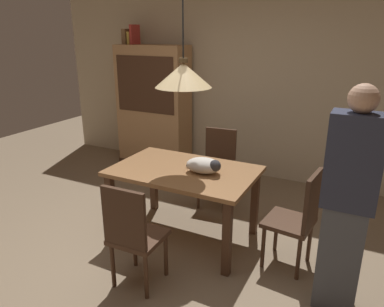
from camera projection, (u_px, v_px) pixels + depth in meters
ground at (152, 266)px, 3.29m from camera, size 10.00×10.00×0.00m
back_wall at (251, 75)px, 5.06m from camera, size 6.40×0.10×2.90m
dining_table at (184, 179)px, 3.57m from camera, size 1.40×0.90×0.75m
chair_near_front at (133, 233)px, 2.88m from camera, size 0.41×0.41×0.93m
chair_far_back at (218, 164)px, 4.36m from camera, size 0.43×0.43×0.93m
chair_right_side at (298, 216)px, 3.13m from camera, size 0.44×0.44×0.93m
cat_sleeping at (205, 165)px, 3.42m from camera, size 0.39×0.27×0.16m
pendant_lamp at (183, 75)px, 3.25m from camera, size 0.52×0.52×1.30m
hutch_bookcase at (154, 109)px, 5.57m from camera, size 1.12×0.45×1.85m
book_brown_thick at (128, 37)px, 5.41m from camera, size 0.06×0.24×0.22m
book_yellow_short at (132, 38)px, 5.39m from camera, size 0.04×0.20×0.18m
book_red_tall at (135, 35)px, 5.35m from camera, size 0.04×0.22×0.28m
person_standing at (347, 204)px, 2.55m from camera, size 0.36×0.22×1.72m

